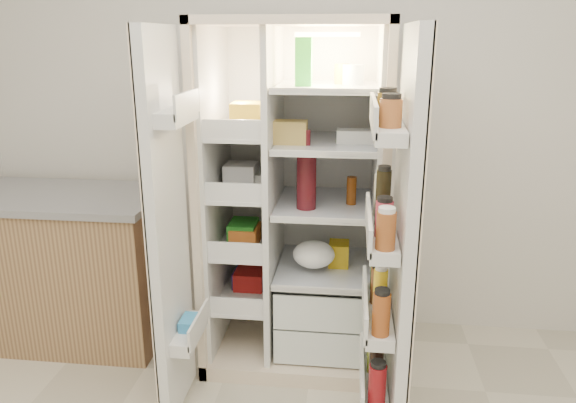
# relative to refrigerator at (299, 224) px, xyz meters

# --- Properties ---
(wall_back) EXTENTS (4.00, 0.02, 2.70)m
(wall_back) POSITION_rel_refrigerator_xyz_m (0.09, 0.35, 0.61)
(wall_back) COLOR silver
(wall_back) RESTS_ON floor
(refrigerator) EXTENTS (0.92, 0.70, 1.80)m
(refrigerator) POSITION_rel_refrigerator_xyz_m (0.00, 0.00, 0.00)
(refrigerator) COLOR beige
(refrigerator) RESTS_ON floor
(freezer_door) EXTENTS (0.15, 0.40, 1.72)m
(freezer_door) POSITION_rel_refrigerator_xyz_m (-0.51, -0.60, 0.15)
(freezer_door) COLOR silver
(freezer_door) RESTS_ON floor
(fridge_door) EXTENTS (0.17, 0.58, 1.72)m
(fridge_door) POSITION_rel_refrigerator_xyz_m (0.47, -0.69, 0.13)
(fridge_door) COLOR silver
(fridge_door) RESTS_ON floor
(kitchen_counter) EXTENTS (1.20, 0.64, 0.87)m
(kitchen_counter) POSITION_rel_refrigerator_xyz_m (-1.38, -0.03, -0.31)
(kitchen_counter) COLOR #A48252
(kitchen_counter) RESTS_ON floor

